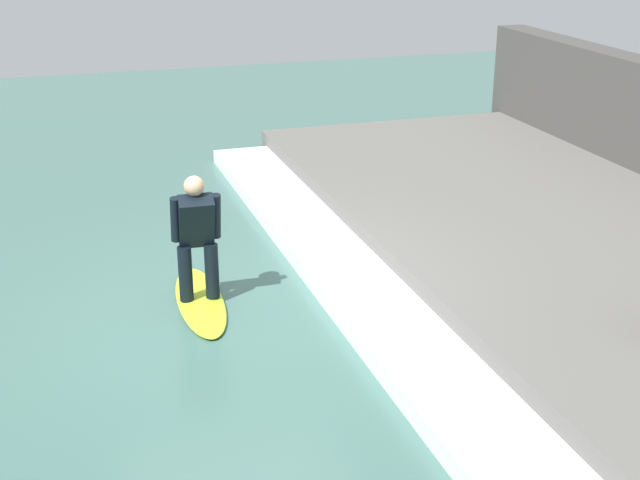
# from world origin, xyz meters

# --- Properties ---
(ground_plane) EXTENTS (28.00, 28.00, 0.00)m
(ground_plane) POSITION_xyz_m (0.00, 0.00, 0.00)
(ground_plane) COLOR #426B60
(concrete_ledge) EXTENTS (4.40, 11.67, 0.39)m
(concrete_ledge) POSITION_xyz_m (3.96, 0.00, 0.19)
(concrete_ledge) COLOR #66635E
(concrete_ledge) RESTS_ON ground_plane
(wave_foam_crest) EXTENTS (0.88, 11.09, 0.20)m
(wave_foam_crest) POSITION_xyz_m (1.32, 0.00, 0.10)
(wave_foam_crest) COLOR silver
(wave_foam_crest) RESTS_ON ground_plane
(surfboard_riding) EXTENTS (0.57, 1.82, 0.06)m
(surfboard_riding) POSITION_xyz_m (-0.32, 0.34, 0.03)
(surfboard_riding) COLOR #BFE02D
(surfboard_riding) RESTS_ON ground_plane
(surfer_riding) EXTENTS (0.51, 0.41, 1.34)m
(surfer_riding) POSITION_xyz_m (-0.32, 0.34, 0.80)
(surfer_riding) COLOR black
(surfer_riding) RESTS_ON surfboard_riding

